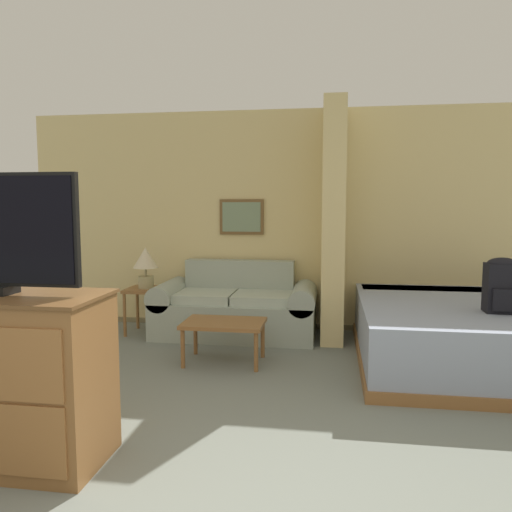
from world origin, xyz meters
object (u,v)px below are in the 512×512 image
bed (461,333)px  backpack (502,284)px  couch (235,308)px  table_lamp (146,262)px  coffee_table (224,326)px

bed → backpack: 0.67m
couch → table_lamp: table_lamp is taller
couch → coffee_table: size_ratio=2.42×
couch → backpack: backpack is taller
couch → bed: (2.28, -0.70, -0.02)m
table_lamp → coffee_table: bearing=-39.5°
table_lamp → backpack: bearing=-15.6°
coffee_table → bed: bearing=7.5°
coffee_table → table_lamp: table_lamp is taller
backpack → table_lamp: bearing=164.4°
couch → table_lamp: bearing=-176.0°
coffee_table → backpack: 2.47m
coffee_table → couch: bearing=94.8°
coffee_table → backpack: bearing=-1.5°
couch → coffee_table: (0.08, -0.99, 0.04)m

